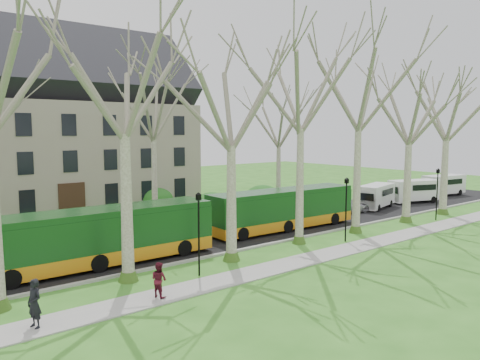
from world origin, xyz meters
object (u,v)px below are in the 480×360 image
bus_lead (101,236)px  pedestrian_a (34,303)px  bus_follow (283,209)px  van_b (414,191)px  pedestrian_b (159,280)px  van_a (376,196)px  van_c (444,185)px  sedan (348,206)px

bus_lead → pedestrian_a: 8.40m
bus_follow → pedestrian_a: bearing=-158.5°
van_b → pedestrian_b: size_ratio=3.31×
van_a → bus_lead: bearing=168.9°
van_b → pedestrian_a: 40.51m
bus_lead → van_c: bearing=3.6°
pedestrian_b → van_b: bearing=-92.6°
bus_follow → van_b: 19.89m
bus_follow → pedestrian_a: (-19.88, -6.92, -0.62)m
sedan → van_a: 4.16m
bus_lead → pedestrian_b: (-0.00, -6.51, -0.83)m
sedan → van_a: bearing=-81.4°
van_a → pedestrian_b: 29.39m
sedan → van_a: size_ratio=0.86×
sedan → pedestrian_a: 30.57m
bus_lead → van_b: bearing=3.2°
bus_follow → van_a: bus_follow is taller
pedestrian_b → sedan: bearing=-86.4°
bus_lead → van_b: bus_lead is taller
van_b → pedestrian_b: (-34.42, -7.92, -0.36)m
bus_lead → bus_follow: bus_lead is taller
pedestrian_a → bus_follow: bearing=91.0°
bus_lead → bus_follow: (14.55, 0.47, -0.07)m
van_c → bus_lead: bearing=-168.7°
bus_lead → van_b: size_ratio=2.46×
pedestrian_b → bus_lead: bearing=-15.6°
pedestrian_a → pedestrian_b: size_ratio=1.17×
bus_lead → van_c: bus_lead is taller
sedan → van_a: van_a is taller
van_b → pedestrian_b: 35.32m
bus_follow → sedan: size_ratio=2.81×
sedan → van_b: 10.35m
bus_follow → van_c: size_ratio=2.33×
pedestrian_b → van_c: bearing=-94.0°
bus_lead → pedestrian_a: (-5.33, -6.45, -0.69)m
van_c → van_b: bearing=-166.5°
sedan → van_a: (4.12, -0.15, 0.49)m
van_a → pedestrian_a: van_a is taller
van_a → van_c: (13.45, 0.30, 0.03)m
van_b → van_c: (7.25, 0.63, 0.01)m
bus_lead → van_a: bearing=4.3°
van_c → sedan: bearing=-170.9°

